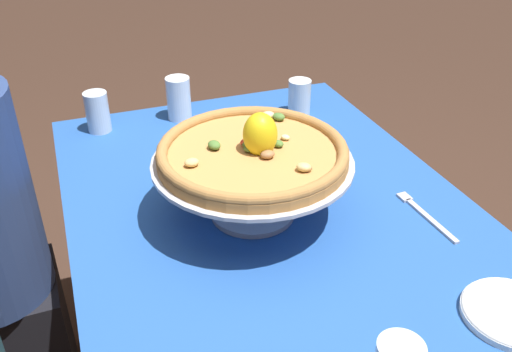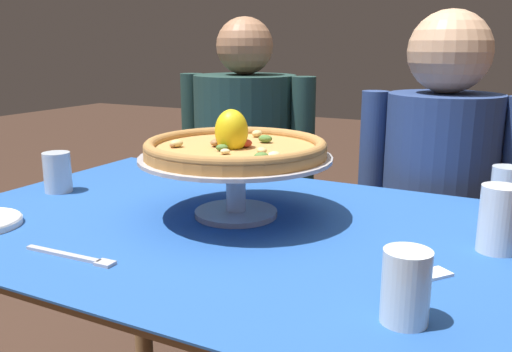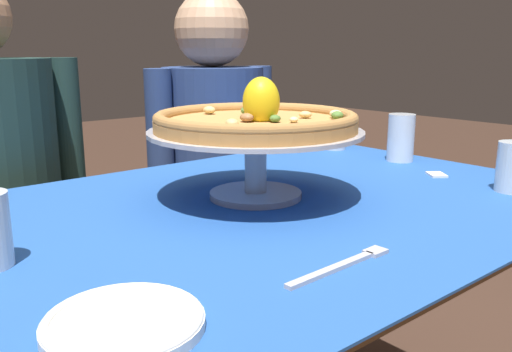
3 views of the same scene
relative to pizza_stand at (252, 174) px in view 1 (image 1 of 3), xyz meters
name	(u,v)px [view 1 (image 1 of 3)]	position (x,y,z in m)	size (l,w,h in m)	color
dining_table	(272,249)	(0.00, -0.05, -0.21)	(1.25, 0.87, 0.75)	olive
pizza_stand	(252,174)	(0.00, 0.00, 0.00)	(0.42, 0.42, 0.14)	#B7B7C1
pizza	(252,150)	(0.00, 0.00, 0.06)	(0.39, 0.39, 0.10)	#BC8447
water_glass_side_right	(179,101)	(0.52, 0.03, -0.05)	(0.07, 0.07, 0.12)	white
water_glass_front_right	(299,99)	(0.43, -0.30, -0.06)	(0.07, 0.07, 0.10)	silver
water_glass_back_right	(98,115)	(0.52, 0.26, -0.05)	(0.06, 0.06, 0.11)	silver
side_plate	(512,313)	(-0.44, -0.31, -0.09)	(0.17, 0.17, 0.02)	white
dinner_fork	(423,214)	(-0.14, -0.35, -0.10)	(0.20, 0.03, 0.01)	#B7B7C1
sugar_packet	(241,120)	(0.44, -0.12, -0.10)	(0.05, 0.04, 0.01)	white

